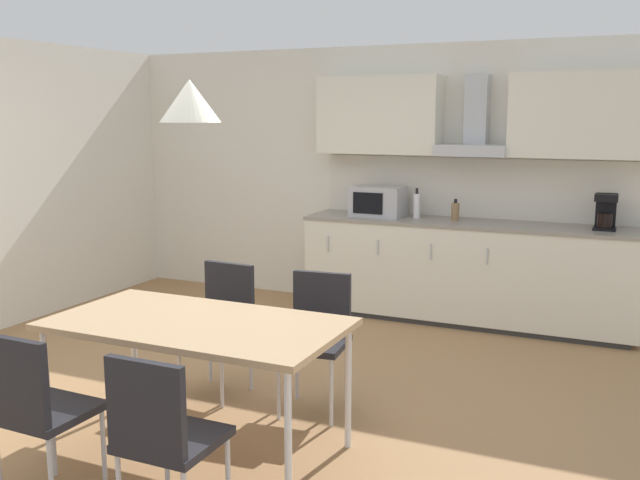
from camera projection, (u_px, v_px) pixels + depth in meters
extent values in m
cube|color=#9E754C|center=(233.00, 400.00, 4.73)|extent=(8.02, 8.24, 0.02)
cube|color=silver|center=(378.00, 177.00, 7.02)|extent=(6.41, 0.10, 2.52)
cube|color=#333333|center=(464.00, 318.00, 6.52)|extent=(2.83, 0.56, 0.05)
cube|color=silver|center=(466.00, 271.00, 6.44)|extent=(2.94, 0.61, 0.84)
cube|color=gray|center=(467.00, 223.00, 6.37)|extent=(2.96, 0.63, 0.03)
cube|color=silver|center=(328.00, 244.00, 6.62)|extent=(0.01, 0.01, 0.14)
cube|color=silver|center=(378.00, 248.00, 6.42)|extent=(0.01, 0.01, 0.14)
cube|color=silver|center=(431.00, 252.00, 6.22)|extent=(0.01, 0.01, 0.14)
cube|color=silver|center=(487.00, 256.00, 6.02)|extent=(0.01, 0.01, 0.14)
cube|color=silver|center=(476.00, 188.00, 6.58)|extent=(2.94, 0.02, 0.55)
cube|color=silver|center=(380.00, 115.00, 6.69)|extent=(1.16, 0.34, 0.72)
cube|color=silver|center=(581.00, 115.00, 5.96)|extent=(1.16, 0.34, 0.72)
cube|color=#B7BABF|center=(473.00, 150.00, 6.36)|extent=(0.63, 0.40, 0.10)
cube|color=#B7BABF|center=(477.00, 112.00, 6.40)|extent=(0.20, 0.16, 0.67)
cube|color=#ADADB2|center=(378.00, 201.00, 6.69)|extent=(0.48, 0.34, 0.28)
cube|color=black|center=(368.00, 203.00, 6.55)|extent=(0.29, 0.01, 0.20)
cube|color=black|center=(604.00, 229.00, 5.90)|extent=(0.18, 0.18, 0.02)
cylinder|color=black|center=(605.00, 220.00, 5.88)|extent=(0.12, 0.12, 0.12)
cube|color=black|center=(606.00, 211.00, 5.93)|extent=(0.16, 0.08, 0.30)
cube|color=black|center=(606.00, 198.00, 5.85)|extent=(0.18, 0.16, 0.06)
cylinder|color=brown|center=(455.00, 212.00, 6.43)|extent=(0.07, 0.07, 0.16)
cylinder|color=black|center=(456.00, 201.00, 6.42)|extent=(0.03, 0.03, 0.04)
cylinder|color=white|center=(417.00, 206.00, 6.57)|extent=(0.06, 0.06, 0.23)
cylinder|color=black|center=(417.00, 191.00, 6.55)|extent=(0.03, 0.03, 0.05)
cube|color=tan|center=(197.00, 324.00, 3.89)|extent=(1.61, 0.86, 0.04)
cylinder|color=silver|center=(47.00, 391.00, 3.92)|extent=(0.04, 0.04, 0.71)
cylinder|color=silver|center=(288.00, 442.00, 3.32)|extent=(0.04, 0.04, 0.71)
cylinder|color=silver|center=(134.00, 351.00, 4.59)|extent=(0.04, 0.04, 0.71)
cylinder|color=silver|center=(348.00, 387.00, 3.98)|extent=(0.04, 0.04, 0.71)
cube|color=black|center=(49.00, 412.00, 3.43)|extent=(0.41, 0.41, 0.04)
cube|color=black|center=(15.00, 381.00, 3.23)|extent=(0.38, 0.05, 0.40)
cylinder|color=silver|center=(53.00, 437.00, 3.69)|extent=(0.02, 0.02, 0.43)
cylinder|color=silver|center=(104.00, 450.00, 3.54)|extent=(0.02, 0.02, 0.43)
cube|color=black|center=(215.00, 330.00, 4.74)|extent=(0.42, 0.42, 0.04)
cube|color=black|center=(229.00, 292.00, 4.86)|extent=(0.38, 0.06, 0.40)
cylinder|color=silver|center=(222.00, 376.00, 4.55)|extent=(0.02, 0.02, 0.43)
cylinder|color=silver|center=(179.00, 367.00, 4.71)|extent=(0.02, 0.02, 0.43)
cylinder|color=silver|center=(251.00, 360.00, 4.85)|extent=(0.02, 0.02, 0.43)
cylinder|color=silver|center=(210.00, 352.00, 5.01)|extent=(0.02, 0.02, 0.43)
cube|color=black|center=(313.00, 344.00, 4.45)|extent=(0.44, 0.44, 0.04)
cube|color=black|center=(322.00, 303.00, 4.58)|extent=(0.38, 0.08, 0.40)
cylinder|color=silver|center=(331.00, 393.00, 4.28)|extent=(0.02, 0.02, 0.43)
cylinder|color=silver|center=(278.00, 386.00, 4.38)|extent=(0.02, 0.02, 0.43)
cylinder|color=silver|center=(347.00, 373.00, 4.59)|extent=(0.02, 0.02, 0.43)
cylinder|color=silver|center=(297.00, 368.00, 4.70)|extent=(0.02, 0.02, 0.43)
cube|color=black|center=(173.00, 439.00, 3.13)|extent=(0.40, 0.40, 0.04)
cube|color=black|center=(146.00, 407.00, 2.93)|extent=(0.38, 0.04, 0.40)
cylinder|color=silver|center=(167.00, 464.00, 3.39)|extent=(0.02, 0.02, 0.43)
cylinder|color=silver|center=(228.00, 479.00, 3.26)|extent=(0.02, 0.02, 0.43)
cone|color=silver|center=(190.00, 101.00, 3.68)|extent=(0.32, 0.32, 0.22)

